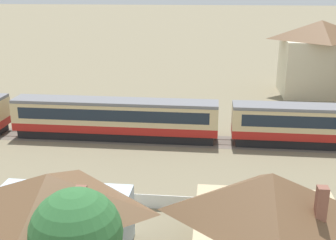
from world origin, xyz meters
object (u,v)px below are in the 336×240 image
object	(u,v)px
station_house_brown_roof	(318,57)
cottage_brown_roof	(51,218)
passenger_train	(228,121)
yard_tree_0	(76,234)
cottage_brown_roof_2	(270,214)

from	to	relation	value
station_house_brown_roof	cottage_brown_roof	size ratio (longest dim) A/B	1.22
station_house_brown_roof	cottage_brown_roof	bearing A→B (deg)	-119.14
passenger_train	yard_tree_0	distance (m)	24.47
passenger_train	cottage_brown_roof_2	world-z (taller)	cottage_brown_roof_2
passenger_train	station_house_brown_roof	world-z (taller)	station_house_brown_roof
cottage_brown_roof	cottage_brown_roof_2	bearing A→B (deg)	9.22
passenger_train	cottage_brown_roof_2	bearing A→B (deg)	-84.11
station_house_brown_roof	cottage_brown_roof_2	bearing A→B (deg)	-105.69
passenger_train	station_house_brown_roof	size ratio (longest dim) A/B	8.28
passenger_train	cottage_brown_roof	world-z (taller)	cottage_brown_roof
yard_tree_0	cottage_brown_roof_2	bearing A→B (deg)	27.11
cottage_brown_roof	cottage_brown_roof_2	distance (m)	12.16
station_house_brown_roof	cottage_brown_roof_2	size ratio (longest dim) A/B	1.17
yard_tree_0	passenger_train	bearing A→B (deg)	71.73
passenger_train	cottage_brown_roof_2	size ratio (longest dim) A/B	9.65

